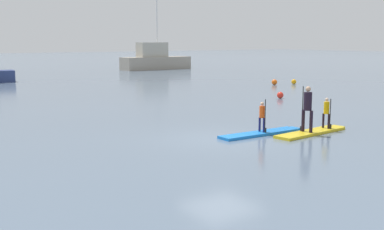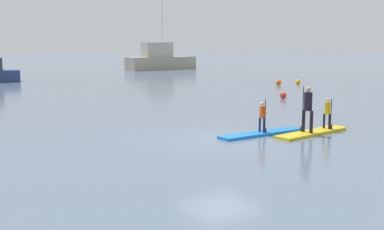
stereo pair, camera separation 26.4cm
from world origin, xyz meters
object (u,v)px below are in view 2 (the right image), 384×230
paddler_child_front (327,111)px  mooring_buoy_mid (278,82)px  trawler_grey_distant (160,60)px  paddleboard_far (312,133)px  paddleboard_near (261,133)px  mooring_buoy_near (298,82)px  mooring_buoy_far (283,95)px  paddler_child_solo (262,115)px  paddler_adult (308,106)px

paddler_child_front → mooring_buoy_mid: 19.43m
trawler_grey_distant → mooring_buoy_mid: bearing=-96.3°
paddleboard_far → paddleboard_near: bearing=151.6°
paddler_child_front → trawler_grey_distant: 40.54m
mooring_buoy_near → mooring_buoy_far: mooring_buoy_far is taller
mooring_buoy_far → paddler_child_front: bearing=-124.9°
paddleboard_far → mooring_buoy_near: mooring_buoy_near is taller
paddler_child_solo → mooring_buoy_mid: paddler_child_solo is taller
trawler_grey_distant → mooring_buoy_near: bearing=-92.1°
paddleboard_far → paddler_child_front: bearing=6.1°
paddler_child_front → mooring_buoy_far: (6.04, 8.65, -0.56)m
paddleboard_far → mooring_buoy_mid: 20.04m
paddler_adult → paddler_child_front: size_ratio=1.44×
paddler_adult → paddler_child_front: (1.19, 0.13, -0.31)m
paddler_child_solo → mooring_buoy_mid: size_ratio=2.82×
paddleboard_near → mooring_buoy_mid: mooring_buoy_mid is taller
paddler_child_solo → paddler_child_front: paddler_child_solo is taller
paddler_child_front → trawler_grey_distant: trawler_grey_distant is taller
paddler_child_solo → mooring_buoy_mid: bearing=45.1°
trawler_grey_distant → mooring_buoy_near: trawler_grey_distant is taller
paddleboard_near → mooring_buoy_far: mooring_buoy_far is taller
paddler_adult → paddler_child_front: 1.24m
paddler_child_solo → paddler_adult: bearing=-34.7°
paddleboard_far → paddler_adult: paddler_adult is taller
mooring_buoy_near → paddler_adult: bearing=-134.6°
mooring_buoy_mid → mooring_buoy_far: bearing=-131.5°
paddleboard_far → trawler_grey_distant: size_ratio=0.43×
paddler_adult → mooring_buoy_near: (14.80, 15.03, -0.87)m
paddler_child_solo → paddleboard_far: (1.67, -0.90, -0.67)m
paddler_child_solo → mooring_buoy_near: bearing=41.1°
trawler_grey_distant → mooring_buoy_far: size_ratio=21.78×
mooring_buoy_near → mooring_buoy_far: (-7.56, -6.26, 0.00)m
paddleboard_far → mooring_buoy_near: 20.84m
paddleboard_near → paddler_child_solo: bearing=-47.4°
mooring_buoy_mid → mooring_buoy_far: size_ratio=1.11×
paddler_child_front → mooring_buoy_near: (13.61, 14.91, -0.56)m
paddleboard_near → paddler_adult: (1.35, -0.94, 1.01)m
paddleboard_near → mooring_buoy_far: size_ratio=9.28×
paddleboard_near → paddleboard_far: 1.91m
paddleboard_far → mooring_buoy_mid: (12.80, 15.41, 0.16)m
trawler_grey_distant → mooring_buoy_mid: size_ratio=19.71×
mooring_buoy_mid → paddleboard_near: bearing=-135.0°
paddleboard_far → paddler_adult: (-0.33, -0.03, 1.01)m
paddleboard_near → mooring_buoy_mid: (14.48, 14.50, 0.16)m
paddleboard_near → paddler_child_solo: paddler_child_solo is taller
paddleboard_far → paddler_adult: 1.06m
paddler_child_front → trawler_grey_distant: size_ratio=0.14×
trawler_grey_distant → paddler_child_front: bearing=-110.9°
paddler_adult → mooring_buoy_mid: paddler_adult is taller
mooring_buoy_near → mooring_buoy_mid: 1.72m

